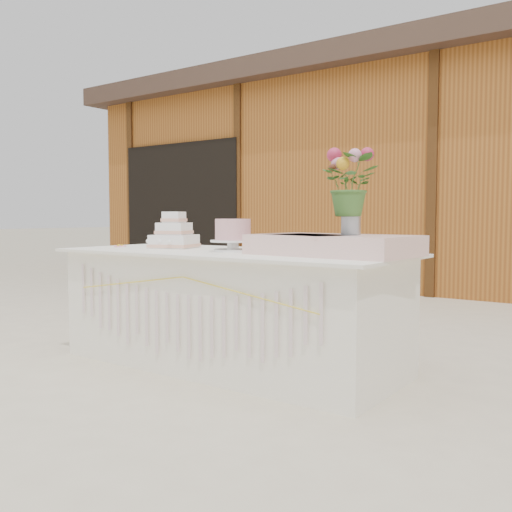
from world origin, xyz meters
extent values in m
plane|color=beige|center=(0.00, 0.00, 0.00)|extent=(80.00, 80.00, 0.00)
cube|color=#9B5B20|center=(0.00, 6.00, 1.50)|extent=(12.00, 4.00, 3.00)
cube|color=#3C2B22|center=(0.00, 6.00, 3.15)|extent=(12.60, 4.60, 0.30)
cube|color=black|center=(-4.20, 3.98, 1.10)|extent=(2.40, 0.08, 2.20)
cube|color=white|center=(0.00, 0.00, 0.38)|extent=(2.28, 0.88, 0.75)
cube|color=white|center=(0.00, 0.00, 0.76)|extent=(2.40, 1.00, 0.02)
cube|color=white|center=(-0.55, 0.05, 0.82)|extent=(0.35, 0.35, 0.10)
cube|color=#F2B399|center=(-0.55, 0.05, 0.79)|extent=(0.37, 0.37, 0.02)
cube|color=white|center=(-0.55, 0.05, 0.91)|extent=(0.25, 0.25, 0.09)
cube|color=#F2B399|center=(-0.55, 0.05, 0.89)|extent=(0.27, 0.27, 0.02)
cube|color=white|center=(-0.55, 0.05, 0.99)|extent=(0.17, 0.17, 0.08)
cube|color=#F2B399|center=(-0.55, 0.05, 0.97)|extent=(0.18, 0.18, 0.02)
cylinder|color=white|center=(0.05, -0.03, 0.78)|extent=(0.25, 0.25, 0.02)
cylinder|color=white|center=(0.05, -0.03, 0.81)|extent=(0.07, 0.07, 0.05)
cylinder|color=white|center=(0.05, -0.03, 0.84)|extent=(0.30, 0.30, 0.01)
cylinder|color=#DB9EA7|center=(0.05, -0.03, 0.92)|extent=(0.23, 0.23, 0.14)
cube|color=beige|center=(0.75, 0.05, 0.83)|extent=(0.99, 0.62, 0.12)
cylinder|color=#B6B6BB|center=(0.83, 0.10, 0.97)|extent=(0.12, 0.12, 0.16)
imported|color=#3D6B2B|center=(0.83, 0.10, 1.23)|extent=(0.40, 0.37, 0.36)
camera|label=1|loc=(2.35, -2.96, 1.00)|focal=40.00mm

